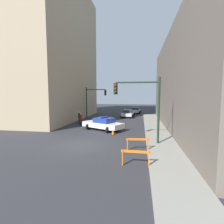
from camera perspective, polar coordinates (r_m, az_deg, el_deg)
ground_plane at (r=14.23m, az=-9.67°, el=-10.52°), size 120.00×120.00×0.00m
sidewalk_right at (r=13.58m, az=16.42°, el=-11.21°), size 2.40×44.00×0.12m
building_corner_left at (r=32.33m, az=-22.70°, el=17.56°), size 14.00×20.00×21.72m
building_right at (r=22.76m, az=32.75°, el=8.38°), size 12.00×28.00×10.77m
traffic_light_near at (r=13.97m, az=10.28°, el=3.86°), size 3.64×0.35×5.20m
traffic_light_far at (r=28.97m, az=-6.26°, el=4.52°), size 3.44×0.35×5.20m
police_car at (r=19.56m, az=-2.91°, el=-3.85°), size 5.01×3.86×1.52m
parked_car_near at (r=31.12m, az=5.19°, el=-0.42°), size 2.43×4.39×1.31m
parked_car_mid at (r=37.60m, az=7.65°, el=0.59°), size 2.50×4.43×1.31m
pedestrian_crossing at (r=22.30m, az=-10.14°, el=-2.40°), size 0.36×0.36×1.66m
pedestrian_corner at (r=24.24m, az=-10.54°, el=-1.77°), size 0.46×0.46×1.66m
barrier_front at (r=9.98m, az=7.71°, el=-13.87°), size 1.60×0.18×0.90m
barrier_mid at (r=12.58m, az=8.35°, el=-9.75°), size 1.59×0.34×0.90m
traffic_cone at (r=17.39m, az=0.33°, el=-6.40°), size 0.36×0.36×0.66m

